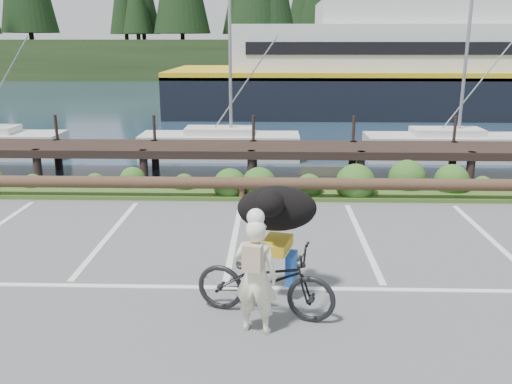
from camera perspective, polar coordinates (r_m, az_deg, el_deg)
ground at (r=9.33m, az=-3.09°, el=-8.96°), size 72.00×72.00×0.00m
harbor_backdrop at (r=87.01m, az=1.51°, el=13.10°), size 170.00×160.00×30.00m
vegetation_strip at (r=14.30m, az=-1.36°, el=0.10°), size 34.00×1.60×0.10m
log_rail at (r=13.64m, az=-1.51°, el=-0.89°), size 32.00×0.30×0.60m
bicycle at (r=7.92m, az=0.96°, el=-9.29°), size 2.18×1.22×1.09m
cyclist at (r=7.38m, az=-0.03°, el=-8.87°), size 0.68×0.53×1.64m
dog at (r=8.20m, az=2.22°, el=-1.74°), size 0.87×1.32×0.70m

